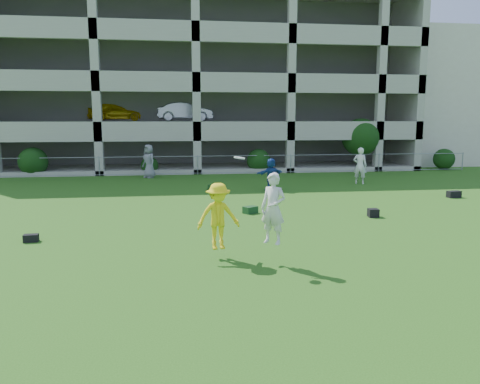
{
  "coord_description": "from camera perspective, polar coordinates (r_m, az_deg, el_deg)",
  "views": [
    {
      "loc": [
        -1.38,
        -10.35,
        3.55
      ],
      "look_at": [
        0.47,
        3.0,
        1.4
      ],
      "focal_mm": 35.0,
      "sensor_mm": 36.0,
      "label": 1
    }
  ],
  "objects": [
    {
      "name": "ground",
      "position": [
        11.02,
        -0.3,
        -9.72
      ],
      "size": [
        100.0,
        100.0,
        0.0
      ],
      "primitive_type": "plane",
      "color": "#235114",
      "rests_on": "ground"
    },
    {
      "name": "stucco_building",
      "position": [
        45.46,
        24.94,
        10.07
      ],
      "size": [
        16.0,
        14.0,
        10.0
      ],
      "primitive_type": "cube",
      "color": "beige",
      "rests_on": "ground"
    },
    {
      "name": "bystander_c",
      "position": [
        28.27,
        -11.05,
        3.7
      ],
      "size": [
        1.09,
        1.14,
        1.97
      ],
      "primitive_type": "imported",
      "rotation": [
        0.0,
        0.0,
        -0.89
      ],
      "color": "gray",
      "rests_on": "ground"
    },
    {
      "name": "bystander_d",
      "position": [
        23.0,
        3.79,
        2.17
      ],
      "size": [
        1.54,
        0.98,
        1.59
      ],
      "primitive_type": "imported",
      "rotation": [
        0.0,
        0.0,
        3.52
      ],
      "color": "navy",
      "rests_on": "ground"
    },
    {
      "name": "bystander_e",
      "position": [
        26.01,
        14.42,
        3.13
      ],
      "size": [
        0.86,
        0.76,
        1.97
      ],
      "primitive_type": "imported",
      "rotation": [
        0.0,
        0.0,
        2.64
      ],
      "color": "white",
      "rests_on": "ground"
    },
    {
      "name": "bag_black_b",
      "position": [
        14.84,
        -24.13,
        -5.15
      ],
      "size": [
        0.42,
        0.28,
        0.22
      ],
      "primitive_type": "cube",
      "rotation": [
        0.0,
        0.0,
        0.07
      ],
      "color": "black",
      "rests_on": "ground"
    },
    {
      "name": "bag_green_c",
      "position": [
        17.53,
        1.26,
        -2.18
      ],
      "size": [
        0.61,
        0.56,
        0.26
      ],
      "primitive_type": "cube",
      "rotation": [
        0.0,
        0.0,
        0.56
      ],
      "color": "#12331A",
      "rests_on": "ground"
    },
    {
      "name": "crate_d",
      "position": [
        17.54,
        15.93,
        -2.46
      ],
      "size": [
        0.38,
        0.38,
        0.3
      ],
      "primitive_type": "cube",
      "rotation": [
        0.0,
        0.0,
        -0.1
      ],
      "color": "black",
      "rests_on": "ground"
    },
    {
      "name": "bag_black_e",
      "position": [
        23.03,
        24.62,
        -0.25
      ],
      "size": [
        0.63,
        0.38,
        0.3
      ],
      "primitive_type": "cube",
      "rotation": [
        0.0,
        0.0,
        0.13
      ],
      "color": "black",
      "rests_on": "ground"
    },
    {
      "name": "bag_green_g",
      "position": [
        23.19,
        -3.27,
        0.56
      ],
      "size": [
        0.57,
        0.56,
        0.25
      ],
      "primitive_type": "cube",
      "rotation": [
        0.0,
        0.0,
        -0.77
      ],
      "color": "#173A15",
      "rests_on": "ground"
    },
    {
      "name": "frisbee_contest",
      "position": [
        11.61,
        -0.81,
        -2.7
      ],
      "size": [
        2.23,
        1.39,
        2.37
      ],
      "color": "yellow",
      "rests_on": "ground"
    },
    {
      "name": "parking_garage",
      "position": [
        38.15,
        -5.98,
        12.73
      ],
      "size": [
        30.0,
        14.0,
        12.0
      ],
      "color": "#9E998C",
      "rests_on": "ground"
    },
    {
      "name": "fence",
      "position": [
        29.52,
        -5.19,
        3.32
      ],
      "size": [
        36.06,
        0.06,
        1.2
      ],
      "color": "gray",
      "rests_on": "ground"
    },
    {
      "name": "shrub_row",
      "position": [
        30.7,
        3.34,
        5.25
      ],
      "size": [
        34.38,
        2.52,
        3.5
      ],
      "color": "#163D11",
      "rests_on": "ground"
    }
  ]
}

